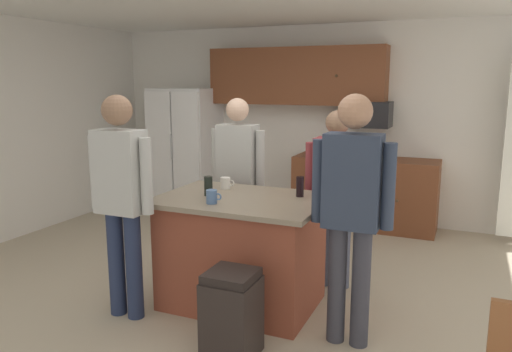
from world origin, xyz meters
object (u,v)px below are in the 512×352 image
at_px(kitchen_island, 242,251).
at_px(person_elder_center, 121,191).
at_px(mug_ceramic_white, 212,197).
at_px(person_guest_left, 238,171).
at_px(microwave_over_range, 368,114).
at_px(glass_short_whisky, 300,187).
at_px(person_host_foreground, 352,203).
at_px(refrigerator, 186,149).
at_px(mug_blue_stoneware, 226,183).
at_px(person_guest_right, 336,188).
at_px(tumbler_amber, 208,186).
at_px(trash_bin, 232,314).

height_order(kitchen_island, person_elder_center, person_elder_center).
xyz_separation_m(kitchen_island, mug_ceramic_white, (-0.13, -0.27, 0.51)).
bearing_deg(person_elder_center, person_guest_left, 38.29).
height_order(microwave_over_range, glass_short_whisky, microwave_over_range).
relative_size(person_host_foreground, glass_short_whisky, 10.57).
distance_m(refrigerator, mug_blue_stoneware, 2.99).
bearing_deg(mug_blue_stoneware, kitchen_island, -42.56).
relative_size(microwave_over_range, person_guest_right, 0.35).
distance_m(person_guest_right, glass_short_whisky, 0.49).
relative_size(glass_short_whisky, mug_blue_stoneware, 1.29).
height_order(person_guest_left, glass_short_whisky, person_guest_left).
bearing_deg(refrigerator, tumbler_amber, -55.33).
bearing_deg(person_guest_right, glass_short_whisky, 20.03).
height_order(refrigerator, person_elder_center, person_elder_center).
height_order(person_elder_center, tumbler_amber, person_elder_center).
relative_size(mug_ceramic_white, glass_short_whisky, 0.77).
bearing_deg(mug_ceramic_white, person_guest_right, 51.93).
xyz_separation_m(person_guest_right, person_elder_center, (-1.37, -1.23, 0.10)).
height_order(person_elder_center, glass_short_whisky, person_elder_center).
distance_m(tumbler_amber, glass_short_whisky, 0.76).
relative_size(person_guest_right, glass_short_whisky, 9.58).
relative_size(person_guest_right, mug_blue_stoneware, 12.34).
xyz_separation_m(person_guest_right, tumbler_amber, (-0.90, -0.71, 0.08)).
height_order(person_guest_right, person_host_foreground, person_host_foreground).
bearing_deg(mug_ceramic_white, glass_short_whisky, 41.71).
bearing_deg(mug_blue_stoneware, trash_bin, -61.50).
bearing_deg(person_elder_center, tumbler_amber, 10.82).
relative_size(refrigerator, glass_short_whisky, 10.46).
bearing_deg(microwave_over_range, mug_ceramic_white, -101.57).
relative_size(person_elder_center, mug_blue_stoneware, 13.49).
xyz_separation_m(person_host_foreground, trash_bin, (-0.69, -0.49, -0.73)).
xyz_separation_m(microwave_over_range, tumbler_amber, (-0.77, -2.77, -0.45)).
height_order(person_host_foreground, trash_bin, person_host_foreground).
relative_size(person_guest_left, person_elder_center, 0.97).
bearing_deg(person_guest_right, kitchen_island, -0.00).
distance_m(person_guest_right, person_guest_left, 1.02).
relative_size(refrigerator, kitchen_island, 1.30).
height_order(kitchen_island, person_guest_right, person_guest_right).
height_order(microwave_over_range, mug_blue_stoneware, microwave_over_range).
distance_m(person_guest_right, trash_bin, 1.60).
xyz_separation_m(refrigerator, person_host_foreground, (3.08, -2.88, 0.16)).
bearing_deg(person_guest_right, tumbler_amber, -8.93).
xyz_separation_m(microwave_over_range, mug_ceramic_white, (-0.61, -2.99, -0.47)).
bearing_deg(tumbler_amber, person_guest_right, 38.61).
distance_m(refrigerator, person_guest_right, 3.34).
bearing_deg(person_host_foreground, person_elder_center, 25.53).
height_order(refrigerator, glass_short_whisky, refrigerator).
relative_size(refrigerator, mug_blue_stoneware, 13.48).
bearing_deg(person_guest_right, mug_blue_stoneware, -21.90).
height_order(microwave_over_range, person_elder_center, person_elder_center).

